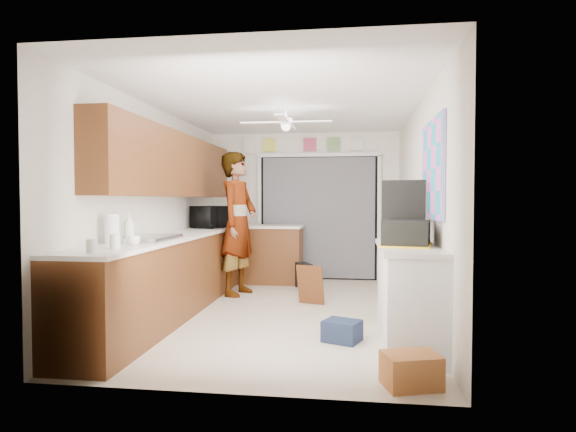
{
  "coord_description": "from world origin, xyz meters",
  "views": [
    {
      "loc": [
        0.82,
        -5.74,
        1.37
      ],
      "look_at": [
        0.0,
        0.4,
        1.15
      ],
      "focal_mm": 30.0,
      "sensor_mm": 36.0,
      "label": 1
    }
  ],
  "objects": [
    {
      "name": "upper_cabinets",
      "position": [
        -1.44,
        0.2,
        1.8
      ],
      "size": [
        0.32,
        4.0,
        0.8
      ],
      "primitive_type": "cube",
      "color": "#5E3116",
      "rests_on": "wall_left"
    },
    {
      "name": "wall_front",
      "position": [
        0.0,
        -2.5,
        1.25
      ],
      "size": [
        3.2,
        0.0,
        3.2
      ],
      "primitive_type": "plane",
      "rotation": [
        -1.57,
        0.0,
        0.0
      ],
      "color": "white",
      "rests_on": "ground"
    },
    {
      "name": "ceiling_fan",
      "position": [
        0.0,
        0.2,
        2.32
      ],
      "size": [
        1.14,
        1.14,
        0.24
      ],
      "primitive_type": "cube",
      "color": "white",
      "rests_on": "ceiling"
    },
    {
      "name": "cup",
      "position": [
        -1.19,
        -1.53,
        0.98
      ],
      "size": [
        0.15,
        0.15,
        0.09
      ],
      "primitive_type": "imported",
      "rotation": [
        0.0,
        0.0,
        -0.42
      ],
      "color": "white",
      "rests_on": "left_countertop"
    },
    {
      "name": "wall_left",
      "position": [
        -1.6,
        0.0,
        1.25
      ],
      "size": [
        0.0,
        5.0,
        5.0
      ],
      "primitive_type": "plane",
      "rotation": [
        1.57,
        0.0,
        1.57
      ],
      "color": "white",
      "rests_on": "ground"
    },
    {
      "name": "wall_back",
      "position": [
        0.0,
        2.5,
        1.25
      ],
      "size": [
        3.2,
        0.0,
        3.2
      ],
      "primitive_type": "plane",
      "rotation": [
        1.57,
        0.0,
        0.0
      ],
      "color": "white",
      "rests_on": "ground"
    },
    {
      "name": "ceiling",
      "position": [
        0.0,
        0.0,
        2.5
      ],
      "size": [
        5.0,
        5.0,
        0.0
      ],
      "primitive_type": "plane",
      "rotation": [
        3.14,
        0.0,
        0.0
      ],
      "color": "white",
      "rests_on": "ground"
    },
    {
      "name": "jar_a",
      "position": [
        -1.2,
        -1.86,
        1.0
      ],
      "size": [
        0.12,
        0.12,
        0.13
      ],
      "primitive_type": "cylinder",
      "rotation": [
        0.0,
        0.0,
        -0.39
      ],
      "color": "silver",
      "rests_on": "left_countertop"
    },
    {
      "name": "sink_basin",
      "position": [
        -1.29,
        -1.0,
        0.95
      ],
      "size": [
        0.5,
        0.76,
        0.06
      ],
      "primitive_type": "cube",
      "color": "silver",
      "rests_on": "left_countertop"
    },
    {
      "name": "peninsula_base",
      "position": [
        -0.5,
        2.0,
        0.45
      ],
      "size": [
        1.0,
        0.6,
        0.9
      ],
      "primitive_type": "cube",
      "color": "#5E3116",
      "rests_on": "floor"
    },
    {
      "name": "route66_sign",
      "position": [
        -0.95,
        2.47,
        2.3
      ],
      "size": [
        0.22,
        0.02,
        0.26
      ],
      "primitive_type": "cube",
      "color": "silver",
      "rests_on": "wall_back"
    },
    {
      "name": "right_counter_base",
      "position": [
        1.35,
        -1.2,
        0.45
      ],
      "size": [
        0.5,
        1.4,
        0.9
      ],
      "primitive_type": "cube",
      "color": "white",
      "rests_on": "floor"
    },
    {
      "name": "dog",
      "position": [
        0.09,
        1.55,
        0.22
      ],
      "size": [
        0.45,
        0.61,
        0.44
      ],
      "primitive_type": "cube",
      "rotation": [
        0.0,
        0.0,
        0.43
      ],
      "color": "black",
      "rests_on": "floor"
    },
    {
      "name": "header_frame_0",
      "position": [
        -0.6,
        2.47,
        2.3
      ],
      "size": [
        0.22,
        0.02,
        0.22
      ],
      "primitive_type": "cube",
      "color": "#E2E04B",
      "rests_on": "wall_back"
    },
    {
      "name": "faucet",
      "position": [
        -1.48,
        -1.0,
        1.05
      ],
      "size": [
        0.03,
        0.03,
        0.22
      ],
      "primitive_type": "cylinder",
      "color": "silver",
      "rests_on": "left_countertop"
    },
    {
      "name": "door_trim_right",
      "position": [
        1.27,
        2.44,
        1.05
      ],
      "size": [
        0.06,
        0.04,
        2.1
      ],
      "primitive_type": "cube",
      "color": "white",
      "rests_on": "wall_back"
    },
    {
      "name": "wall_right",
      "position": [
        1.6,
        0.0,
        1.25
      ],
      "size": [
        0.0,
        5.0,
        5.0
      ],
      "primitive_type": "plane",
      "rotation": [
        1.57,
        0.0,
        -1.57
      ],
      "color": "white",
      "rests_on": "ground"
    },
    {
      "name": "abstract_painting",
      "position": [
        1.58,
        -1.0,
        1.65
      ],
      "size": [
        0.03,
        1.15,
        0.95
      ],
      "primitive_type": "cube",
      "color": "#FF5DD9",
      "rests_on": "wall_right"
    },
    {
      "name": "cardboard_box",
      "position": [
        1.25,
        -2.2,
        0.12
      ],
      "size": [
        0.46,
        0.39,
        0.24
      ],
      "primitive_type": "cube",
      "rotation": [
        0.0,
        0.0,
        0.29
      ],
      "color": "#CB753F",
      "rests_on": "floor"
    },
    {
      "name": "header_frame_4",
      "position": [
        0.9,
        2.47,
        2.3
      ],
      "size": [
        0.22,
        0.02,
        0.22
      ],
      "primitive_type": "cube",
      "color": "silver",
      "rests_on": "wall_back"
    },
    {
      "name": "left_countertop",
      "position": [
        -1.29,
        0.0,
        0.92
      ],
      "size": [
        0.62,
        4.8,
        0.04
      ],
      "primitive_type": "cube",
      "color": "white",
      "rests_on": "left_base_cabinets"
    },
    {
      "name": "floor",
      "position": [
        0.0,
        0.0,
        0.0
      ],
      "size": [
        5.0,
        5.0,
        0.0
      ],
      "primitive_type": "plane",
      "color": "beige",
      "rests_on": "ground"
    },
    {
      "name": "right_counter_top",
      "position": [
        1.34,
        -1.2,
        0.92
      ],
      "size": [
        0.54,
        1.44,
        0.04
      ],
      "primitive_type": "cube",
      "color": "white",
      "rests_on": "right_counter_base"
    },
    {
      "name": "microwave",
      "position": [
        -1.24,
        1.2,
        1.1
      ],
      "size": [
        0.58,
        0.69,
        0.33
      ],
      "primitive_type": "imported",
      "rotation": [
        0.0,
        0.0,
        1.22
      ],
      "color": "black",
      "rests_on": "left_countertop"
    },
    {
      "name": "peninsula_top",
      "position": [
        -0.5,
        2.0,
        0.92
      ],
      "size": [
        1.04,
        0.64,
        0.04
      ],
      "primitive_type": "cube",
      "color": "white",
      "rests_on": "peninsula_base"
    },
    {
      "name": "paper_towel_roll",
      "position": [
        -1.44,
        -1.45,
        1.08
      ],
      "size": [
        0.17,
        0.17,
        0.29
      ],
      "primitive_type": "cylinder",
      "rotation": [
        0.0,
        0.0,
        -0.37
      ],
      "color": "white",
      "rests_on": "left_countertop"
    },
    {
      "name": "door_trim_head",
      "position": [
        0.25,
        2.44,
        2.12
      ],
      "size": [
        2.1,
        0.04,
        0.06
      ],
      "primitive_type": "cube",
      "color": "white",
      "rests_on": "wall_back"
    },
    {
      "name": "header_frame_3",
      "position": [
        0.5,
        2.47,
        2.3
      ],
      "size": [
        0.22,
        0.02,
        0.22
      ],
      "primitive_type": "cube",
      "color": "#6DA15C",
      "rests_on": "wall_back"
    },
    {
      "name": "back_opening_recess",
      "position": [
        0.25,
        2.47,
        1.05
      ],
      "size": [
        2.0,
        0.06,
        2.1
      ],
      "primitive_type": "cube",
      "color": "black",
      "rests_on": "wall_back"
    },
    {
      "name": "suitcase_rim",
      "position": [
        1.32,
        -1.21,
        0.94
      ],
      "size": [
        0.54,
        0.65,
        0.02
      ],
      "primitive_type": "cube",
      "rotation": [
        0.0,
        0.0,
        -0.2
      ],
      "color": "yellow",
      "rests_on": "suitcase"
    },
    {
      "name": "left_base_cabinets",
      "position": [
        -1.3,
        0.0,
        0.45
      ],
      "size": [
        0.6,
        4.8,
        0.9
      ],
      "primitive_type": "cube",
      "color": "#5E3116",
      "rests_on": "floor"
    },
    {
      "name": "navy_crate",
      "position": [
        0.73,
        -1.14,
        0.1
      ],
      "size": [
        0.41,
        0.38,
        0.2
      ],
      "primitive_type": "cube",
      "rotation": [
        0.0,
        0.0,
        -0.39
      ],
      "color": "#161F37",
      "rests_on": "floor"
    },
    {
      "name": "cabinet_door_panel",
      "position": [
        0.29,
        0.43,
        0.26
      ],
      "size": [
        0.37,
        0.22,
        0.51
      ],
      "primitive_type": "cube",
      "rotation": [
        0.21,
        0.0,
        -0.27
      ],
      "color": "#5E3116",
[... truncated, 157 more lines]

